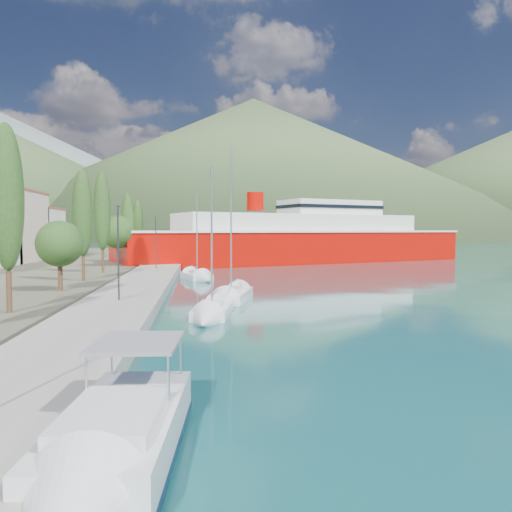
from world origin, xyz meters
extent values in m
plane|color=#144F52|center=(0.00, 120.00, 0.00)|extent=(1400.00, 1400.00, 0.00)
cube|color=gray|center=(-9.00, 26.00, 0.40)|extent=(5.00, 88.00, 0.80)
cone|color=slate|center=(80.00, 680.00, 90.00)|extent=(760.00, 760.00, 180.00)
cone|color=#425A32|center=(40.00, 400.00, 57.50)|extent=(480.00, 480.00, 115.00)
cube|color=beige|center=(-32.00, 55.00, 5.70)|extent=(9.00, 13.00, 10.00)
cube|color=#9E5138|center=(-32.00, 55.00, 10.85)|extent=(9.20, 13.20, 0.30)
cube|color=white|center=(-32.00, 66.00, 4.70)|extent=(9.00, 10.00, 8.00)
cube|color=#9E5138|center=(-32.00, 66.00, 8.85)|extent=(9.20, 10.20, 0.30)
cylinder|color=#47301E|center=(-14.34, 8.83, 1.85)|extent=(0.30, 0.30, 2.31)
ellipsoid|color=#28481B|center=(-14.34, 8.83, 7.09)|extent=(1.80, 1.80, 8.18)
cylinder|color=#47301E|center=(-14.34, 18.88, 1.78)|extent=(0.36, 0.36, 2.17)
sphere|color=#28481B|center=(-14.34, 18.88, 4.25)|extent=(3.47, 3.47, 3.47)
cylinder|color=#47301E|center=(-14.34, 26.29, 1.80)|extent=(0.30, 0.30, 2.20)
ellipsoid|color=#28481B|center=(-14.34, 26.29, 6.80)|extent=(1.80, 1.80, 7.79)
cylinder|color=#47301E|center=(-14.34, 35.22, 1.89)|extent=(0.30, 0.30, 2.38)
ellipsoid|color=#28481B|center=(-14.34, 35.22, 7.31)|extent=(1.80, 1.80, 8.45)
cylinder|color=#47301E|center=(-14.34, 45.01, 2.02)|extent=(0.36, 0.36, 2.64)
sphere|color=#28481B|center=(-14.34, 45.01, 5.04)|extent=(4.23, 4.23, 4.23)
cylinder|color=#47301E|center=(-14.34, 53.70, 1.78)|extent=(0.30, 0.30, 2.17)
ellipsoid|color=#28481B|center=(-14.34, 53.70, 6.71)|extent=(1.80, 1.80, 7.69)
cylinder|color=#47301E|center=(-14.34, 65.35, 1.76)|extent=(0.30, 0.30, 2.11)
ellipsoid|color=#28481B|center=(-14.34, 65.35, 6.55)|extent=(1.80, 1.80, 7.48)
cylinder|color=#2D2D33|center=(-9.00, 12.52, 3.80)|extent=(0.12, 0.12, 6.00)
cube|color=#2D2D33|center=(-9.00, 12.77, 6.80)|extent=(0.15, 0.50, 0.12)
cylinder|color=#2D2D33|center=(-9.00, 38.73, 3.80)|extent=(0.12, 0.12, 6.00)
cube|color=#2D2D33|center=(-9.00, 38.98, 6.80)|extent=(0.15, 0.50, 0.12)
cube|color=black|center=(-5.51, -8.60, -0.05)|extent=(2.68, 6.00, 0.65)
cube|color=silver|center=(-5.51, -8.60, 0.70)|extent=(2.95, 6.32, 1.03)
cube|color=black|center=(-5.51, -8.60, 0.23)|extent=(3.00, 6.40, 0.21)
cube|color=silver|center=(-5.58, -9.35, 1.36)|extent=(2.19, 3.15, 0.37)
cube|color=slate|center=(-5.37, -6.96, 2.38)|extent=(2.35, 2.72, 0.09)
cube|color=silver|center=(-3.05, 10.74, 0.22)|extent=(2.81, 5.27, 0.80)
cube|color=silver|center=(-3.10, 10.41, 0.76)|extent=(1.53, 2.17, 0.31)
cylinder|color=silver|center=(-3.10, 10.41, 4.86)|extent=(0.12, 0.12, 8.47)
cone|color=silver|center=(-3.55, 7.57, 0.22)|extent=(2.39, 2.63, 2.05)
cube|color=silver|center=(-1.43, 17.46, 0.24)|extent=(3.71, 6.61, 0.88)
cube|color=silver|center=(-1.53, 17.06, 0.83)|extent=(1.92, 2.75, 0.34)
cylinder|color=silver|center=(-1.53, 17.06, 6.07)|extent=(0.12, 0.12, 10.78)
cone|color=silver|center=(-2.40, 13.59, 0.24)|extent=(2.90, 3.38, 2.25)
cube|color=silver|center=(-4.30, 33.78, 0.24)|extent=(3.62, 5.43, 0.86)
cube|color=silver|center=(-4.20, 33.46, 0.81)|extent=(1.86, 2.30, 0.33)
cylinder|color=silver|center=(-4.20, 33.46, 4.95)|extent=(0.12, 0.12, 8.56)
cone|color=silver|center=(-3.32, 30.74, 0.24)|extent=(2.80, 2.89, 2.19)
cube|color=#AD0801|center=(12.12, 60.15, 2.22)|extent=(58.97, 32.32, 5.65)
cube|color=silver|center=(12.12, 60.15, 5.05)|extent=(59.48, 32.81, 0.30)
cube|color=silver|center=(12.12, 60.15, 6.26)|extent=(41.30, 23.89, 3.03)
cube|color=silver|center=(17.77, 62.32, 8.98)|extent=(17.99, 12.89, 2.42)
cylinder|color=#AD0801|center=(4.59, 57.25, 9.69)|extent=(2.62, 2.62, 2.83)
camera|label=1|loc=(-3.70, -19.96, 5.29)|focal=35.00mm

